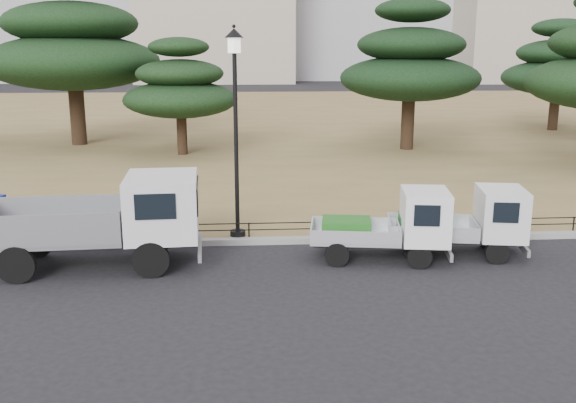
{
  "coord_description": "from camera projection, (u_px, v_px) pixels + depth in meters",
  "views": [
    {
      "loc": [
        -1.07,
        -13.8,
        5.15
      ],
      "look_at": [
        0.0,
        2.0,
        1.3
      ],
      "focal_mm": 40.0,
      "sensor_mm": 36.0,
      "label": 1
    }
  ],
  "objects": [
    {
      "name": "pine_center_right",
      "position": [
        410.0,
        63.0,
        30.94
      ],
      "size": [
        6.8,
        6.8,
        7.21
      ],
      "color": "black",
      "rests_on": "lawn"
    },
    {
      "name": "curb",
      "position": [
        286.0,
        240.0,
        17.16
      ],
      "size": [
        120.0,
        0.25,
        0.16
      ],
      "primitive_type": "cube",
      "color": "gray",
      "rests_on": "ground"
    },
    {
      "name": "ground",
      "position": [
        294.0,
        277.0,
        14.66
      ],
      "size": [
        220.0,
        220.0,
        0.0
      ],
      "primitive_type": "plane",
      "color": "black"
    },
    {
      "name": "pine_center_left",
      "position": [
        180.0,
        88.0,
        29.65
      ],
      "size": [
        5.31,
        5.31,
        5.4
      ],
      "color": "black",
      "rests_on": "lawn"
    },
    {
      "name": "street_lamp",
      "position": [
        235.0,
        99.0,
        16.48
      ],
      "size": [
        0.49,
        0.49,
        5.43
      ],
      "color": "black",
      "rests_on": "lawn"
    },
    {
      "name": "truck_large",
      "position": [
        105.0,
        217.0,
        15.14
      ],
      "size": [
        5.11,
        2.28,
        2.18
      ],
      "rotation": [
        0.0,
        0.0,
        0.06
      ],
      "color": "black",
      "rests_on": "ground"
    },
    {
      "name": "pine_east_far",
      "position": [
        558.0,
        67.0,
        38.28
      ],
      "size": [
        6.55,
        6.55,
        6.58
      ],
      "color": "black",
      "rests_on": "lawn"
    },
    {
      "name": "lawn",
      "position": [
        260.0,
        121.0,
        44.31
      ],
      "size": [
        120.0,
        56.0,
        0.15
      ],
      "primitive_type": "cube",
      "color": "olive",
      "rests_on": "ground"
    },
    {
      "name": "truck_kei_front",
      "position": [
        391.0,
        225.0,
        15.7
      ],
      "size": [
        3.48,
        1.86,
        1.76
      ],
      "rotation": [
        0.0,
        0.0,
        -0.15
      ],
      "color": "black",
      "rests_on": "ground"
    },
    {
      "name": "truck_kei_rear",
      "position": [
        467.0,
        222.0,
        16.05
      ],
      "size": [
        3.48,
        1.9,
        1.73
      ],
      "rotation": [
        0.0,
        0.0,
        -0.16
      ],
      "color": "black",
      "rests_on": "ground"
    },
    {
      "name": "pine_west_near",
      "position": [
        72.0,
        45.0,
        32.25
      ],
      "size": [
        8.76,
        8.76,
        8.76
      ],
      "color": "black",
      "rests_on": "lawn"
    },
    {
      "name": "pipe_fence",
      "position": [
        286.0,
        226.0,
        17.23
      ],
      "size": [
        38.0,
        0.04,
        0.4
      ],
      "color": "black",
      "rests_on": "lawn"
    }
  ]
}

